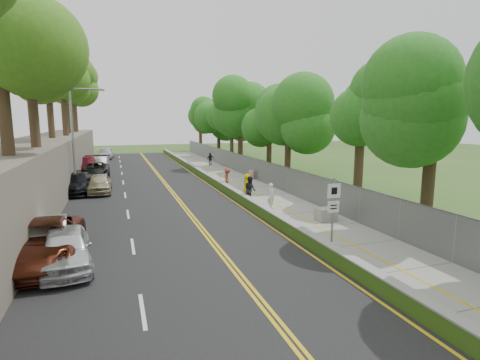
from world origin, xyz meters
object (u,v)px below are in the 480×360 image
object	(u,v)px
person_far	(210,159)
car_2	(42,243)
streetlight	(76,133)
concrete_block	(326,214)
painter_0	(247,184)
signpost	(333,205)
car_0	(66,248)
construction_barrel	(251,175)
car_1	(46,238)

from	to	relation	value
person_far	car_2	bearing A→B (deg)	50.52
streetlight	concrete_block	size ratio (longest dim) A/B	7.55
person_far	painter_0	bearing A→B (deg)	70.64
signpost	painter_0	size ratio (longest dim) A/B	1.96
car_0	signpost	bearing A→B (deg)	-12.88
construction_barrel	person_far	xyz separation A→B (m)	(-1.02, 11.85, 0.35)
concrete_block	painter_0	distance (m)	8.41
streetlight	car_1	xyz separation A→B (m)	(-0.14, -14.14, -3.84)
streetlight	person_far	bearing A→B (deg)	45.21
concrete_block	car_0	distance (m)	13.18
signpost	painter_0	distance (m)	12.32
streetlight	signpost	distance (m)	20.72
signpost	car_1	bearing A→B (deg)	166.11
concrete_block	car_2	world-z (taller)	car_2
car_0	streetlight	bearing A→B (deg)	86.87
car_1	painter_0	distance (m)	15.27
construction_barrel	painter_0	distance (m)	7.34
signpost	painter_0	xyz separation A→B (m)	(0.40, 12.26, -1.12)
streetlight	painter_0	size ratio (longest dim) A/B	5.06
construction_barrel	car_1	size ratio (longest dim) A/B	0.18
concrete_block	car_0	xyz separation A→B (m)	(-12.89, -2.73, 0.40)
concrete_block	person_far	bearing A→B (deg)	89.82
streetlight	painter_0	bearing A→B (deg)	-21.77
signpost	concrete_block	xyz separation A→B (m)	(2.15, 4.04, -1.56)
construction_barrel	car_2	world-z (taller)	car_2
signpost	construction_barrel	world-z (taller)	signpost
car_2	person_far	xyz separation A→B (m)	(13.88, 28.77, -0.05)
car_0	car_2	size ratio (longest dim) A/B	0.75
car_1	car_0	bearing A→B (deg)	-65.51
concrete_block	car_0	size ratio (longest dim) A/B	0.24
car_0	car_1	bearing A→B (deg)	114.10
signpost	car_0	world-z (taller)	signpost
construction_barrel	car_0	distance (m)	22.57
signpost	car_1	distance (m)	12.06
car_2	painter_0	world-z (taller)	car_2
car_0	person_far	world-z (taller)	person_far
car_1	car_2	size ratio (longest dim) A/B	0.77
car_0	painter_0	size ratio (longest dim) A/B	2.84
car_0	car_2	bearing A→B (deg)	133.42
car_0	person_far	bearing A→B (deg)	60.35
car_1	person_far	size ratio (longest dim) A/B	2.99
streetlight	person_far	world-z (taller)	streetlight
painter_0	person_far	distance (m)	18.69
car_1	person_far	distance (m)	31.24
car_2	streetlight	bearing A→B (deg)	90.16
concrete_block	person_far	world-z (taller)	person_far
construction_barrel	painter_0	bearing A→B (deg)	-112.87
concrete_block	car_1	size ratio (longest dim) A/B	0.23
concrete_block	car_2	xyz separation A→B (m)	(-13.80, -1.95, 0.46)
construction_barrel	car_0	bearing A→B (deg)	-128.31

